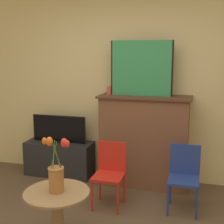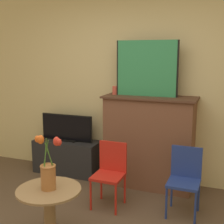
{
  "view_description": "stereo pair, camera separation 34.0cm",
  "coord_description": "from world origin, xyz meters",
  "px_view_note": "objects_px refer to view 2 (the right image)",
  "views": [
    {
      "loc": [
        0.87,
        -2.03,
        1.73
      ],
      "look_at": [
        -0.03,
        1.19,
        1.1
      ],
      "focal_mm": 50.0,
      "sensor_mm": 36.0,
      "label": 1
    },
    {
      "loc": [
        1.19,
        -1.92,
        1.73
      ],
      "look_at": [
        -0.03,
        1.19,
        1.1
      ],
      "focal_mm": 50.0,
      "sensor_mm": 36.0,
      "label": 2
    }
  ],
  "objects_px": {
    "painting": "(147,68)",
    "chair_blue": "(185,176)",
    "chair_red": "(110,170)",
    "vase_tulips": "(48,170)",
    "tv_monitor": "(67,128)"
  },
  "relations": [
    {
      "from": "tv_monitor",
      "to": "chair_red",
      "type": "height_order",
      "value": "tv_monitor"
    },
    {
      "from": "chair_red",
      "to": "vase_tulips",
      "type": "height_order",
      "value": "vase_tulips"
    },
    {
      "from": "tv_monitor",
      "to": "chair_blue",
      "type": "xyz_separation_m",
      "value": [
        1.77,
        -0.57,
        -0.25
      ]
    },
    {
      "from": "painting",
      "to": "chair_red",
      "type": "height_order",
      "value": "painting"
    },
    {
      "from": "painting",
      "to": "chair_red",
      "type": "xyz_separation_m",
      "value": [
        -0.22,
        -0.69,
        -1.12
      ]
    },
    {
      "from": "painting",
      "to": "chair_blue",
      "type": "distance_m",
      "value": 1.39
    },
    {
      "from": "chair_red",
      "to": "chair_blue",
      "type": "relative_size",
      "value": 1.0
    },
    {
      "from": "painting",
      "to": "chair_blue",
      "type": "bearing_deg",
      "value": -43.35
    },
    {
      "from": "painting",
      "to": "chair_blue",
      "type": "relative_size",
      "value": 1.09
    },
    {
      "from": "vase_tulips",
      "to": "chair_red",
      "type": "bearing_deg",
      "value": 76.73
    },
    {
      "from": "painting",
      "to": "chair_blue",
      "type": "height_order",
      "value": "painting"
    },
    {
      "from": "tv_monitor",
      "to": "chair_red",
      "type": "xyz_separation_m",
      "value": [
        0.95,
        -0.69,
        -0.25
      ]
    },
    {
      "from": "chair_red",
      "to": "vase_tulips",
      "type": "distance_m",
      "value": 0.99
    },
    {
      "from": "tv_monitor",
      "to": "vase_tulips",
      "type": "bearing_deg",
      "value": -65.57
    },
    {
      "from": "chair_blue",
      "to": "vase_tulips",
      "type": "relative_size",
      "value": 1.44
    }
  ]
}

